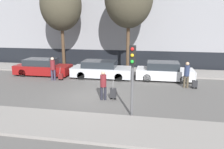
{
  "coord_description": "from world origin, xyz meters",
  "views": [
    {
      "loc": [
        3.16,
        -11.68,
        4.23
      ],
      "look_at": [
        0.67,
        1.8,
        0.95
      ],
      "focal_mm": 35.0,
      "sensor_mm": 36.0,
      "label": 1
    }
  ],
  "objects_px": {
    "parked_car_2": "(164,72)",
    "bare_tree_down_street": "(61,5)",
    "trolley_right": "(195,84)",
    "parked_bicycle": "(100,66)",
    "parked_car_1": "(101,70)",
    "pedestrian_left": "(53,67)",
    "trolley_left": "(61,76)",
    "parked_car_0": "(43,68)",
    "trolley_center": "(113,93)",
    "pedestrian_right": "(187,73)",
    "traffic_light": "(132,67)",
    "pedestrian_center": "(103,84)"
  },
  "relations": [
    {
      "from": "parked_car_2",
      "to": "bare_tree_down_street",
      "type": "relative_size",
      "value": 0.54
    },
    {
      "from": "trolley_right",
      "to": "bare_tree_down_street",
      "type": "xyz_separation_m",
      "value": [
        -10.65,
        3.94,
        5.3
      ]
    },
    {
      "from": "parked_car_2",
      "to": "parked_bicycle",
      "type": "xyz_separation_m",
      "value": [
        -5.42,
        2.06,
        -0.15
      ]
    },
    {
      "from": "parked_car_1",
      "to": "parked_bicycle",
      "type": "relative_size",
      "value": 2.63
    },
    {
      "from": "pedestrian_left",
      "to": "trolley_right",
      "type": "xyz_separation_m",
      "value": [
        10.01,
        -0.33,
        -0.65
      ]
    },
    {
      "from": "trolley_left",
      "to": "bare_tree_down_street",
      "type": "height_order",
      "value": "bare_tree_down_street"
    },
    {
      "from": "parked_car_0",
      "to": "trolley_center",
      "type": "height_order",
      "value": "parked_car_0"
    },
    {
      "from": "parked_bicycle",
      "to": "trolley_right",
      "type": "bearing_deg",
      "value": -28.76
    },
    {
      "from": "parked_car_2",
      "to": "trolley_center",
      "type": "distance_m",
      "value": 5.79
    },
    {
      "from": "pedestrian_right",
      "to": "parked_bicycle",
      "type": "relative_size",
      "value": 0.98
    },
    {
      "from": "parked_car_0",
      "to": "trolley_center",
      "type": "distance_m",
      "value": 8.23
    },
    {
      "from": "pedestrian_left",
      "to": "bare_tree_down_street",
      "type": "bearing_deg",
      "value": -90.38
    },
    {
      "from": "parked_car_0",
      "to": "trolley_center",
      "type": "bearing_deg",
      "value": -35.12
    },
    {
      "from": "parked_car_2",
      "to": "trolley_right",
      "type": "bearing_deg",
      "value": -46.23
    },
    {
      "from": "trolley_right",
      "to": "parked_car_1",
      "type": "bearing_deg",
      "value": 164.98
    },
    {
      "from": "pedestrian_left",
      "to": "traffic_light",
      "type": "height_order",
      "value": "traffic_light"
    },
    {
      "from": "parked_car_0",
      "to": "pedestrian_right",
      "type": "relative_size",
      "value": 2.59
    },
    {
      "from": "traffic_light",
      "to": "pedestrian_left",
      "type": "bearing_deg",
      "value": 139.48
    },
    {
      "from": "pedestrian_left",
      "to": "trolley_center",
      "type": "relative_size",
      "value": 1.45
    },
    {
      "from": "trolley_right",
      "to": "traffic_light",
      "type": "bearing_deg",
      "value": -125.41
    },
    {
      "from": "pedestrian_left",
      "to": "trolley_right",
      "type": "bearing_deg",
      "value": 167.71
    },
    {
      "from": "pedestrian_left",
      "to": "trolley_right",
      "type": "distance_m",
      "value": 10.04
    },
    {
      "from": "parked_car_1",
      "to": "traffic_light",
      "type": "height_order",
      "value": "traffic_light"
    },
    {
      "from": "trolley_right",
      "to": "bare_tree_down_street",
      "type": "relative_size",
      "value": 0.14
    },
    {
      "from": "trolley_left",
      "to": "pedestrian_center",
      "type": "xyz_separation_m",
      "value": [
        4.08,
        -3.57,
        0.63
      ]
    },
    {
      "from": "parked_car_1",
      "to": "pedestrian_right",
      "type": "relative_size",
      "value": 2.69
    },
    {
      "from": "trolley_left",
      "to": "trolley_center",
      "type": "height_order",
      "value": "trolley_center"
    },
    {
      "from": "parked_car_1",
      "to": "pedestrian_left",
      "type": "xyz_separation_m",
      "value": [
        -3.36,
        -1.46,
        0.36
      ]
    },
    {
      "from": "parked_car_0",
      "to": "traffic_light",
      "type": "relative_size",
      "value": 1.37
    },
    {
      "from": "parked_car_2",
      "to": "pedestrian_center",
      "type": "height_order",
      "value": "pedestrian_center"
    },
    {
      "from": "pedestrian_left",
      "to": "trolley_left",
      "type": "xyz_separation_m",
      "value": [
        0.54,
        0.1,
        -0.68
      ]
    },
    {
      "from": "trolley_left",
      "to": "pedestrian_left",
      "type": "bearing_deg",
      "value": -169.65
    },
    {
      "from": "traffic_light",
      "to": "parked_car_1",
      "type": "bearing_deg",
      "value": 113.6
    },
    {
      "from": "trolley_right",
      "to": "pedestrian_center",
      "type": "bearing_deg",
      "value": -149.8
    },
    {
      "from": "trolley_right",
      "to": "traffic_light",
      "type": "distance_m",
      "value": 6.6
    },
    {
      "from": "pedestrian_right",
      "to": "trolley_center",
      "type": "bearing_deg",
      "value": 52.4
    },
    {
      "from": "parked_car_1",
      "to": "pedestrian_right",
      "type": "bearing_deg",
      "value": -14.9
    },
    {
      "from": "parked_car_1",
      "to": "trolley_left",
      "type": "distance_m",
      "value": 3.14
    },
    {
      "from": "pedestrian_right",
      "to": "trolley_left",
      "type": "bearing_deg",
      "value": 14.65
    },
    {
      "from": "trolley_center",
      "to": "pedestrian_right",
      "type": "distance_m",
      "value": 5.4
    },
    {
      "from": "parked_car_2",
      "to": "traffic_light",
      "type": "relative_size",
      "value": 1.27
    },
    {
      "from": "pedestrian_center",
      "to": "pedestrian_right",
      "type": "distance_m",
      "value": 5.88
    },
    {
      "from": "pedestrian_center",
      "to": "traffic_light",
      "type": "height_order",
      "value": "traffic_light"
    },
    {
      "from": "trolley_center",
      "to": "trolley_right",
      "type": "relative_size",
      "value": 1.09
    },
    {
      "from": "pedestrian_left",
      "to": "pedestrian_center",
      "type": "bearing_deg",
      "value": 132.65
    },
    {
      "from": "parked_car_1",
      "to": "trolley_left",
      "type": "relative_size",
      "value": 4.47
    },
    {
      "from": "parked_car_1",
      "to": "parked_car_2",
      "type": "height_order",
      "value": "parked_car_2"
    },
    {
      "from": "pedestrian_center",
      "to": "parked_car_0",
      "type": "bearing_deg",
      "value": -53.19
    },
    {
      "from": "parked_car_2",
      "to": "pedestrian_right",
      "type": "height_order",
      "value": "pedestrian_right"
    },
    {
      "from": "pedestrian_left",
      "to": "traffic_light",
      "type": "bearing_deg",
      "value": 129.05
    }
  ]
}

